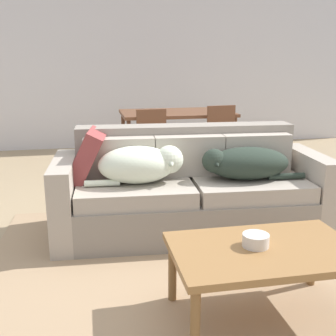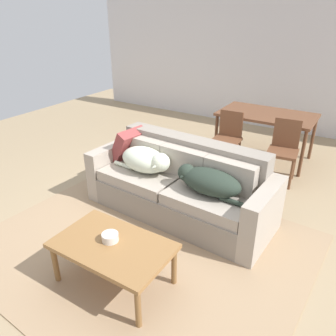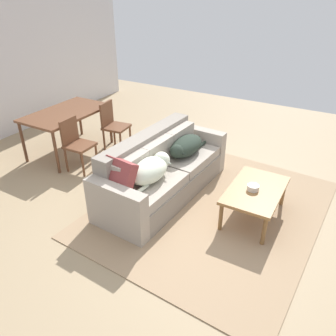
# 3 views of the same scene
# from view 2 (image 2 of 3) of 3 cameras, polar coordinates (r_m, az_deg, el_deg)

# --- Properties ---
(ground_plane) EXTENTS (10.00, 10.00, 0.00)m
(ground_plane) POSITION_cam_2_polar(r_m,az_deg,el_deg) (4.02, -2.01, -8.37)
(ground_plane) COLOR tan
(back_partition) EXTENTS (8.00, 0.12, 2.70)m
(back_partition) POSITION_cam_2_polar(r_m,az_deg,el_deg) (7.05, 17.10, 17.47)
(back_partition) COLOR silver
(back_partition) RESTS_ON ground
(area_rug) EXTENTS (3.36, 2.86, 0.01)m
(area_rug) POSITION_cam_2_polar(r_m,az_deg,el_deg) (3.59, -4.41, -13.17)
(area_rug) COLOR tan
(area_rug) RESTS_ON ground
(couch) EXTENTS (2.27, 0.97, 0.87)m
(couch) POSITION_cam_2_polar(r_m,az_deg,el_deg) (3.94, 2.24, -3.16)
(couch) COLOR gray
(couch) RESTS_ON ground
(dog_on_left_cushion) EXTENTS (0.78, 0.42, 0.30)m
(dog_on_left_cushion) POSITION_cam_2_polar(r_m,az_deg,el_deg) (3.95, -3.74, 1.37)
(dog_on_left_cushion) COLOR silver
(dog_on_left_cushion) RESTS_ON couch
(dog_on_right_cushion) EXTENTS (0.84, 0.41, 0.26)m
(dog_on_right_cushion) POSITION_cam_2_polar(r_m,az_deg,el_deg) (3.53, 6.93, -2.23)
(dog_on_right_cushion) COLOR #273229
(dog_on_right_cushion) RESTS_ON couch
(throw_pillow_by_left_arm) EXTENTS (0.37, 0.46, 0.44)m
(throw_pillow_by_left_arm) POSITION_cam_2_polar(r_m,az_deg,el_deg) (4.31, -6.75, 4.00)
(throw_pillow_by_left_arm) COLOR brown
(throw_pillow_by_left_arm) RESTS_ON couch
(coffee_table) EXTENTS (1.02, 0.63, 0.44)m
(coffee_table) POSITION_cam_2_polar(r_m,az_deg,el_deg) (2.98, -9.45, -13.46)
(coffee_table) COLOR olive
(coffee_table) RESTS_ON ground
(bowl_on_coffee_table) EXTENTS (0.15, 0.15, 0.07)m
(bowl_on_coffee_table) POSITION_cam_2_polar(r_m,az_deg,el_deg) (2.97, -9.91, -11.63)
(bowl_on_coffee_table) COLOR silver
(bowl_on_coffee_table) RESTS_ON coffee_table
(dining_table) EXTENTS (1.45, 0.86, 0.76)m
(dining_table) POSITION_cam_2_polar(r_m,az_deg,el_deg) (5.51, 16.60, 8.29)
(dining_table) COLOR brown
(dining_table) RESTS_ON ground
(dining_chair_near_left) EXTENTS (0.42, 0.42, 0.85)m
(dining_chair_near_left) POSITION_cam_2_polar(r_m,az_deg,el_deg) (5.18, 10.22, 5.40)
(dining_chair_near_left) COLOR brown
(dining_chair_near_left) RESTS_ON ground
(dining_chair_near_right) EXTENTS (0.44, 0.44, 0.88)m
(dining_chair_near_right) POSITION_cam_2_polar(r_m,az_deg,el_deg) (4.90, 19.26, 3.33)
(dining_chair_near_right) COLOR brown
(dining_chair_near_right) RESTS_ON ground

